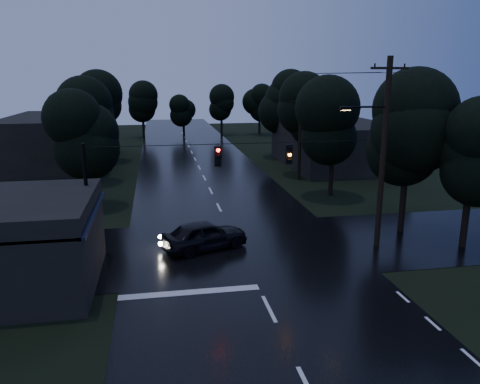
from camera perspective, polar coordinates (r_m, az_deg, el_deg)
name	(u,v)px	position (r m, az deg, el deg)	size (l,w,h in m)	color
main_road	(204,178)	(42.61, -4.37, 1.70)	(12.00, 120.00, 0.02)	black
cross_street	(239,248)	(25.45, -0.17, -6.79)	(60.00, 9.00, 0.02)	black
building_far_right	(335,144)	(49.40, 11.54, 5.74)	(10.00, 14.00, 4.40)	black
building_far_left	(61,140)	(52.79, -20.97, 5.95)	(10.00, 16.00, 5.00)	black
utility_pole_main	(382,150)	(25.51, 16.91, 4.89)	(3.50, 0.30, 10.00)	black
utility_pole_far	(300,136)	(41.67, 7.33, 6.76)	(2.00, 0.30, 7.50)	black
anchor_pole_left	(88,206)	(23.48, -18.08, -1.59)	(0.18, 0.18, 6.00)	black
span_signals	(253,154)	(23.23, 1.61, 4.61)	(15.00, 0.37, 1.12)	black
tree_corner_near	(409,131)	(28.39, 19.90, 7.02)	(4.48, 4.48, 9.44)	black
tree_corner_far	(474,151)	(27.09, 26.59, 4.48)	(3.92, 3.92, 8.26)	black
tree_left_a	(84,133)	(34.01, -18.47, 6.88)	(3.92, 3.92, 8.26)	black
tree_left_b	(90,117)	(41.94, -17.83, 8.65)	(4.20, 4.20, 8.85)	black
tree_left_c	(96,106)	(51.89, -17.13, 10.01)	(4.48, 4.48, 9.44)	black
tree_right_a	(334,123)	(36.09, 11.34, 8.29)	(4.20, 4.20, 8.85)	black
tree_right_b	(308,110)	(43.76, 8.27, 9.85)	(4.48, 4.48, 9.44)	black
tree_right_c	(285,100)	(53.47, 5.51, 11.06)	(4.76, 4.76, 10.03)	black
car	(205,235)	(25.06, -4.33, -5.26)	(1.85, 4.60, 1.57)	black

